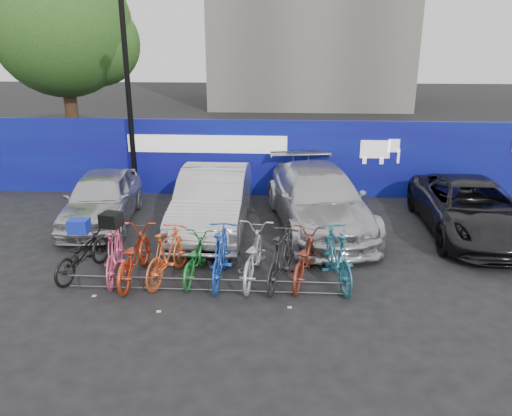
# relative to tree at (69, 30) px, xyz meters

# --- Properties ---
(ground) EXTENTS (100.00, 100.00, 0.00)m
(ground) POSITION_rel_tree_xyz_m (6.77, -10.06, -5.07)
(ground) COLOR black
(ground) RESTS_ON ground
(hoarding) EXTENTS (22.00, 0.18, 2.40)m
(hoarding) POSITION_rel_tree_xyz_m (6.78, -4.06, -3.86)
(hoarding) COLOR #12097E
(hoarding) RESTS_ON ground
(tree) EXTENTS (5.40, 5.20, 7.80)m
(tree) POSITION_rel_tree_xyz_m (0.00, 0.00, 0.00)
(tree) COLOR #382314
(tree) RESTS_ON ground
(lamppost) EXTENTS (0.25, 0.50, 6.11)m
(lamppost) POSITION_rel_tree_xyz_m (3.57, -4.66, -1.80)
(lamppost) COLOR black
(lamppost) RESTS_ON ground
(bike_rack) EXTENTS (5.60, 0.03, 0.30)m
(bike_rack) POSITION_rel_tree_xyz_m (6.77, -10.66, -4.91)
(bike_rack) COLOR #595B60
(bike_rack) RESTS_ON ground
(car_0) EXTENTS (2.14, 4.32, 1.41)m
(car_0) POSITION_rel_tree_xyz_m (3.34, -6.92, -4.36)
(car_0) COLOR #BCBBC1
(car_0) RESTS_ON ground
(car_1) EXTENTS (1.73, 4.85, 1.59)m
(car_1) POSITION_rel_tree_xyz_m (6.39, -7.20, -4.27)
(car_1) COLOR #B5B4B9
(car_1) RESTS_ON ground
(car_2) EXTENTS (3.09, 5.67, 1.56)m
(car_2) POSITION_rel_tree_xyz_m (9.12, -6.86, -4.29)
(car_2) COLOR silver
(car_2) RESTS_ON ground
(car_3) EXTENTS (2.35, 4.98, 1.38)m
(car_3) POSITION_rel_tree_xyz_m (12.96, -7.14, -4.38)
(car_3) COLOR black
(car_3) RESTS_ON ground
(bike_0) EXTENTS (1.07, 1.91, 0.95)m
(bike_0) POSITION_rel_tree_xyz_m (4.02, -10.02, -4.59)
(bike_0) COLOR black
(bike_0) RESTS_ON ground
(bike_1) EXTENTS (0.84, 1.97, 1.15)m
(bike_1) POSITION_rel_tree_xyz_m (4.75, -10.14, -4.50)
(bike_1) COLOR #E5537F
(bike_1) RESTS_ON ground
(bike_2) EXTENTS (0.73, 2.05, 1.07)m
(bike_2) POSITION_rel_tree_xyz_m (5.16, -10.19, -4.53)
(bike_2) COLOR #B33213
(bike_2) RESTS_ON ground
(bike_3) EXTENTS (0.97, 1.94, 1.12)m
(bike_3) POSITION_rel_tree_xyz_m (5.87, -10.14, -4.51)
(bike_3) COLOR #E65824
(bike_3) RESTS_ON ground
(bike_4) EXTENTS (0.75, 1.77, 0.91)m
(bike_4) POSITION_rel_tree_xyz_m (6.41, -10.04, -4.62)
(bike_4) COLOR #1A782A
(bike_4) RESTS_ON ground
(bike_5) EXTENTS (0.63, 1.99, 1.18)m
(bike_5) POSITION_rel_tree_xyz_m (6.97, -10.16, -4.48)
(bike_5) COLOR #1B42AC
(bike_5) RESTS_ON ground
(bike_6) EXTENTS (0.91, 2.13, 1.09)m
(bike_6) POSITION_rel_tree_xyz_m (7.60, -10.03, -4.52)
(bike_6) COLOR #B0B1B7
(bike_6) RESTS_ON ground
(bike_7) EXTENTS (0.97, 1.94, 1.12)m
(bike_7) POSITION_rel_tree_xyz_m (8.18, -10.18, -4.51)
(bike_7) COLOR #262629
(bike_7) RESTS_ON ground
(bike_8) EXTENTS (1.09, 2.04, 1.02)m
(bike_8) POSITION_rel_tree_xyz_m (8.65, -10.02, -4.56)
(bike_8) COLOR maroon
(bike_8) RESTS_ON ground
(bike_9) EXTENTS (0.96, 2.05, 1.19)m
(bike_9) POSITION_rel_tree_xyz_m (9.31, -10.09, -4.48)
(bike_9) COLOR #20667D
(bike_9) RESTS_ON ground
(cargo_crate) EXTENTS (0.41, 0.31, 0.29)m
(cargo_crate) POSITION_rel_tree_xyz_m (4.02, -10.02, -3.97)
(cargo_crate) COLOR #1528AA
(cargo_crate) RESTS_ON bike_0
(cargo_topcase) EXTENTS (0.46, 0.43, 0.28)m
(cargo_topcase) POSITION_rel_tree_xyz_m (4.75, -10.14, -3.78)
(cargo_topcase) COLOR black
(cargo_topcase) RESTS_ON bike_1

